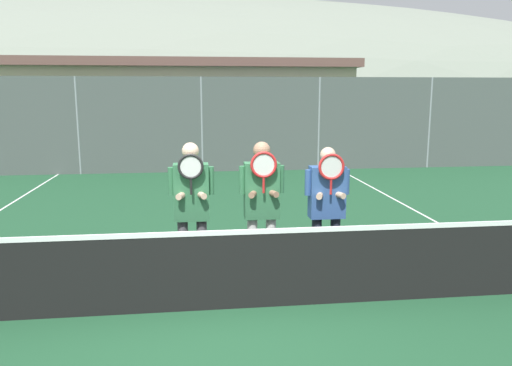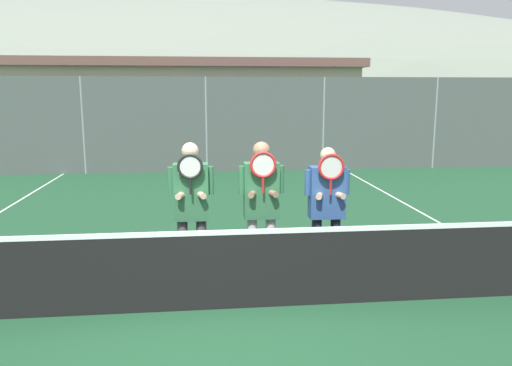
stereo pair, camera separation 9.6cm
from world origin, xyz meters
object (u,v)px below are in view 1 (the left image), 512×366
Objects in this scene: car_left_of_center at (145,133)px; car_center at (279,136)px; player_leftmost at (192,204)px; player_center_left at (262,202)px; player_center_right at (327,203)px.

car_left_of_center is 4.90m from car_center.
player_center_left is at bearing -0.73° from player_leftmost.
car_left_of_center is 1.02× the size of car_center.
car_left_of_center is at bearing 97.95° from player_leftmost.
car_left_of_center is at bearing 173.98° from car_center.
player_leftmost reaches higher than car_center.
car_left_of_center reaches higher than player_center_left.
car_left_of_center is at bearing 101.82° from player_center_left.
player_center_right is at bearing 2.19° from player_leftmost.
player_center_left reaches higher than player_center_right.
player_leftmost is 0.87m from player_center_left.
car_center is (3.12, 12.00, -0.24)m from player_leftmost.
player_center_left is 1.05× the size of player_center_right.
player_leftmost is 12.64m from car_left_of_center.
player_center_left is at bearing -174.86° from player_center_right.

